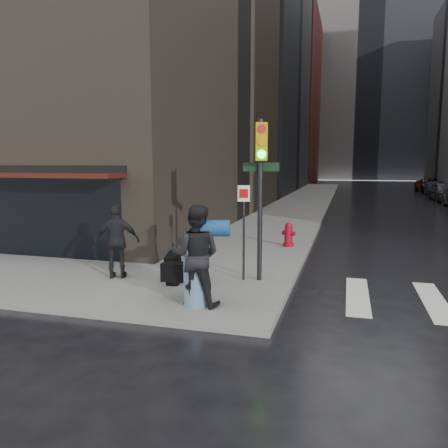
{
  "coord_description": "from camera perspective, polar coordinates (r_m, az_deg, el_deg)",
  "views": [
    {
      "loc": [
        3.19,
        -9.1,
        2.99
      ],
      "look_at": [
        -0.11,
        2.56,
        1.3
      ],
      "focal_mm": 35.0,
      "sensor_mm": 36.0,
      "label": 1
    }
  ],
  "objects": [
    {
      "name": "ground",
      "position": [
        10.1,
        -3.39,
        -9.3
      ],
      "size": [
        140.0,
        140.0,
        0.0
      ],
      "primitive_type": "plane",
      "color": "black",
      "rests_on": "ground"
    },
    {
      "name": "sidewalk_left",
      "position": [
        36.36,
        10.75,
        3.21
      ],
      "size": [
        4.0,
        50.0,
        0.15
      ],
      "primitive_type": "cube",
      "color": "slate",
      "rests_on": "ground"
    },
    {
      "name": "bldg_left_mid",
      "position": [
        51.74,
        -3.31,
        23.65
      ],
      "size": [
        22.0,
        24.0,
        34.0
      ],
      "primitive_type": "cube",
      "color": "slate",
      "rests_on": "ground"
    },
    {
      "name": "bldg_left_far",
      "position": [
        73.6,
        3.08,
        15.76
      ],
      "size": [
        22.0,
        20.0,
        26.0
      ],
      "primitive_type": "cube",
      "color": "brown",
      "rests_on": "ground"
    },
    {
      "name": "bldg_distant",
      "position": [
        88.11,
        18.21,
        16.06
      ],
      "size": [
        40.0,
        12.0,
        32.0
      ],
      "primitive_type": "cube",
      "color": "slate",
      "rests_on": "ground"
    },
    {
      "name": "storefront",
      "position": [
        15.04,
        -26.93,
        2.64
      ],
      "size": [
        8.4,
        1.11,
        2.83
      ],
      "color": "black",
      "rests_on": "ground"
    },
    {
      "name": "man_overcoat",
      "position": [
        10.49,
        -4.12,
        -3.56
      ],
      "size": [
        0.93,
        0.97,
        1.81
      ],
      "rotation": [
        0.0,
        0.0,
        3.23
      ],
      "color": "black",
      "rests_on": "ground"
    },
    {
      "name": "man_jeans",
      "position": [
        8.73,
        -3.68,
        -4.1
      ],
      "size": [
        1.47,
        0.83,
        2.04
      ],
      "rotation": [
        0.0,
        0.0,
        3.2
      ],
      "color": "black",
      "rests_on": "ground"
    },
    {
      "name": "man_greycoat",
      "position": [
        11.13,
        -13.79,
        -2.18
      ],
      "size": [
        1.18,
        0.8,
        1.86
      ],
      "rotation": [
        0.0,
        0.0,
        3.49
      ],
      "color": "black",
      "rests_on": "ground"
    },
    {
      "name": "traffic_light",
      "position": [
        10.39,
        4.62,
        6.0
      ],
      "size": [
        0.94,
        0.55,
        3.87
      ],
      "rotation": [
        0.0,
        0.0,
        0.26
      ],
      "color": "black",
      "rests_on": "ground"
    },
    {
      "name": "fire_hydrant",
      "position": [
        15.16,
        8.42,
        -1.52
      ],
      "size": [
        0.48,
        0.36,
        0.83
      ],
      "rotation": [
        0.0,
        0.0,
        -0.42
      ],
      "color": "maroon",
      "rests_on": "ground"
    },
    {
      "name": "parked_car_4",
      "position": [
        38.99,
        26.77,
        3.83
      ],
      "size": [
        2.09,
        4.58,
        1.52
      ],
      "primitive_type": "imported",
      "rotation": [
        0.0,
        0.0,
        0.07
      ],
      "color": "#3F3F44",
      "rests_on": "ground"
    },
    {
      "name": "parked_car_5",
      "position": [
        44.54,
        25.85,
        4.17
      ],
      "size": [
        1.6,
        4.12,
        1.34
      ],
      "primitive_type": "imported",
      "rotation": [
        0.0,
        0.0,
        -0.05
      ],
      "color": "black",
      "rests_on": "ground"
    },
    {
      "name": "parked_car_6",
      "position": [
        50.13,
        25.39,
        4.61
      ],
      "size": [
        2.59,
        5.35,
        1.47
      ],
      "primitive_type": "imported",
      "rotation": [
        0.0,
        0.0,
        0.03
      ],
      "color": "#44160D",
      "rests_on": "ground"
    }
  ]
}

